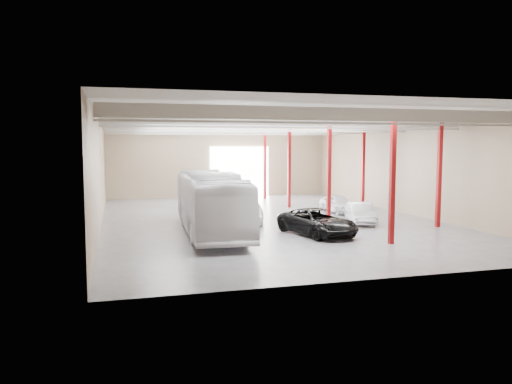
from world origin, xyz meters
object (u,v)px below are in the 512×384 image
coach_bus (211,202)px  car_row_b (226,204)px  car_row_c (207,193)px  car_right_near (361,213)px  black_sedan (317,222)px  car_row_a (251,213)px  car_right_far (338,204)px

coach_bus → car_row_b: coach_bus is taller
car_row_c → car_right_near: 17.08m
black_sedan → car_right_near: size_ratio=1.30×
car_right_near → car_row_c: bearing=132.3°
car_row_a → black_sedan: bearing=-46.5°
car_right_far → car_row_b: bearing=165.0°
car_row_b → car_row_c: (0.00, 8.17, 0.14)m
black_sedan → car_row_a: bearing=102.4°
car_row_c → car_right_near: size_ratio=1.33×
car_row_b → car_right_near: bearing=-44.5°
car_row_c → car_right_far: car_row_c is taller
black_sedan → car_row_b: 10.84m
black_sedan → car_right_far: 9.94m
car_row_a → car_right_far: 8.43m
car_right_far → car_row_a: bearing=-159.2°
coach_bus → car_row_a: (3.22, 2.70, -1.11)m
car_row_a → car_row_b: 5.23m
coach_bus → car_right_far: bearing=31.4°
coach_bus → car_row_c: (2.67, 16.07, -0.99)m
car_row_a → car_right_near: (6.95, -1.98, 0.01)m
car_row_b → car_right_near: (7.50, -7.18, 0.02)m
car_row_c → car_right_far: (8.34, -10.15, -0.11)m
black_sedan → car_right_far: size_ratio=1.33×
car_row_a → car_right_near: bearing=1.8°
car_row_c → car_row_b: bearing=-106.1°
car_row_a → car_row_b: bearing=113.7°
coach_bus → black_sedan: 6.34m
car_right_near → car_right_far: car_right_far is taller
car_row_a → car_row_b: (-0.55, 5.20, -0.01)m
car_right_near → car_right_far: (0.84, 5.20, 0.01)m
car_row_b → black_sedan: bearing=-74.3°
car_row_b → car_right_far: car_right_far is taller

